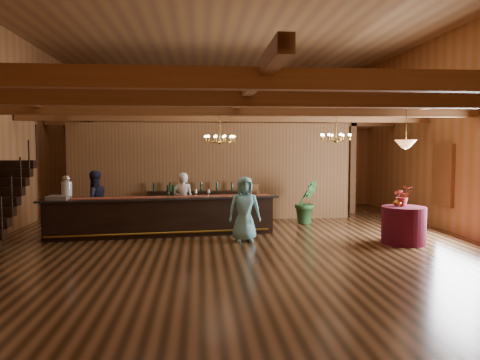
{
  "coord_description": "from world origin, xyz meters",
  "views": [
    {
      "loc": [
        -0.85,
        -11.54,
        2.32
      ],
      "look_at": [
        0.17,
        0.31,
        1.49
      ],
      "focal_mm": 35.0,
      "sensor_mm": 36.0,
      "label": 1
    }
  ],
  "objects": [
    {
      "name": "beam_grid",
      "position": [
        0.0,
        0.51,
        3.24
      ],
      "size": [
        11.9,
        13.9,
        0.39
      ],
      "color": "brown",
      "rests_on": "wall_left"
    },
    {
      "name": "window_right_back",
      "position": [
        5.95,
        1.0,
        1.55
      ],
      "size": [
        0.12,
        1.05,
        1.75
      ],
      "primitive_type": "cube",
      "color": "white",
      "rests_on": "wall_right"
    },
    {
      "name": "table_flowers",
      "position": [
        4.04,
        -0.64,
        1.15
      ],
      "size": [
        0.49,
        0.43,
        0.49
      ],
      "primitive_type": "imported",
      "rotation": [
        0.0,
        0.0,
        -0.12
      ],
      "color": "#A32727",
      "rests_on": "round_table"
    },
    {
      "name": "table_vase",
      "position": [
        3.91,
        -0.68,
        1.07
      ],
      "size": [
        0.22,
        0.22,
        0.33
      ],
      "primitive_type": "imported",
      "rotation": [
        0.0,
        0.0,
        0.42
      ],
      "color": "#B1892D",
      "rests_on": "round_table"
    },
    {
      "name": "wall_back",
      "position": [
        0.0,
        7.0,
        2.75
      ],
      "size": [
        12.0,
        0.1,
        5.5
      ],
      "primitive_type": "cube",
      "color": "#A66E45",
      "rests_on": "floor"
    },
    {
      "name": "bartender",
      "position": [
        -1.33,
        1.57,
        0.81
      ],
      "size": [
        0.63,
        0.45,
        1.62
      ],
      "primitive_type": "imported",
      "rotation": [
        0.0,
        0.0,
        3.04
      ],
      "color": "white",
      "rests_on": "floor"
    },
    {
      "name": "support_posts",
      "position": [
        0.0,
        -0.5,
        1.6
      ],
      "size": [
        9.2,
        10.2,
        3.2
      ],
      "color": "brown",
      "rests_on": "floor"
    },
    {
      "name": "floor",
      "position": [
        0.0,
        0.0,
        0.0
      ],
      "size": [
        14.0,
        14.0,
        0.0
      ],
      "primitive_type": "plane",
      "color": "brown",
      "rests_on": "ground"
    },
    {
      "name": "chandelier_right",
      "position": [
        2.72,
        0.53,
        2.6
      ],
      "size": [
        0.8,
        0.8,
        0.76
      ],
      "color": "#B1892D",
      "rests_on": "beam_grid"
    },
    {
      "name": "bar_bottle_1",
      "position": [
        -1.56,
        0.91,
        1.17
      ],
      "size": [
        0.07,
        0.07,
        0.3
      ],
      "primitive_type": "cylinder",
      "color": "black",
      "rests_on": "tasting_bar"
    },
    {
      "name": "chandelier_left",
      "position": [
        -0.32,
        1.03,
        2.56
      ],
      "size": [
        0.8,
        0.8,
        0.8
      ],
      "color": "#B1892D",
      "rests_on": "beam_grid"
    },
    {
      "name": "wall_right",
      "position": [
        6.0,
        0.0,
        2.75
      ],
      "size": [
        0.1,
        14.0,
        5.5
      ],
      "primitive_type": "cube",
      "color": "#A66E45",
      "rests_on": "floor"
    },
    {
      "name": "round_table",
      "position": [
        4.03,
        -0.77,
        0.45
      ],
      "size": [
        1.04,
        1.04,
        0.9
      ],
      "primitive_type": "cylinder",
      "color": "#5C0A1E",
      "rests_on": "floor"
    },
    {
      "name": "raffle_drum",
      "position": [
        0.57,
        1.0,
        1.2
      ],
      "size": [
        0.34,
        0.24,
        0.3
      ],
      "color": "olive",
      "rests_on": "tasting_bar"
    },
    {
      "name": "wall_front",
      "position": [
        0.0,
        -7.0,
        2.75
      ],
      "size": [
        12.0,
        0.1,
        5.5
      ],
      "primitive_type": "cube",
      "color": "#A66E45",
      "rests_on": "floor"
    },
    {
      "name": "partition_wall",
      "position": [
        -0.5,
        3.5,
        1.55
      ],
      "size": [
        9.0,
        0.18,
        3.1
      ],
      "primitive_type": "cube",
      "color": "brown",
      "rests_on": "floor"
    },
    {
      "name": "bar_bottle_0",
      "position": [
        -1.7,
        0.89,
        1.17
      ],
      "size": [
        0.07,
        0.07,
        0.3
      ],
      "primitive_type": "cylinder",
      "color": "black",
      "rests_on": "tasting_bar"
    },
    {
      "name": "backbar_shelf",
      "position": [
        -0.81,
        3.24,
        0.47
      ],
      "size": [
        3.39,
        0.87,
        0.94
      ],
      "primitive_type": "cube",
      "rotation": [
        0.0,
        0.0,
        -0.11
      ],
      "color": "black",
      "rests_on": "floor"
    },
    {
      "name": "staff_second",
      "position": [
        -3.74,
        1.4,
        0.85
      ],
      "size": [
        1.04,
        0.99,
        1.69
      ],
      "primitive_type": "imported",
      "rotation": [
        0.0,
        0.0,
        3.75
      ],
      "color": "#1F2137",
      "rests_on": "floor"
    },
    {
      "name": "guest",
      "position": [
        0.24,
        -0.16,
        0.81
      ],
      "size": [
        0.81,
        0.55,
        1.61
      ],
      "primitive_type": "imported",
      "rotation": [
        0.0,
        0.0,
        0.05
      ],
      "color": "#73C7CC",
      "rests_on": "floor"
    },
    {
      "name": "beverage_dispenser",
      "position": [
        -4.2,
        0.52,
        1.31
      ],
      "size": [
        0.26,
        0.26,
        0.6
      ],
      "color": "silver",
      "rests_on": "tasting_bar"
    },
    {
      "name": "pendant_lamp",
      "position": [
        4.03,
        -0.77,
        2.4
      ],
      "size": [
        0.52,
        0.52,
        0.9
      ],
      "color": "#B1892D",
      "rests_on": "beam_grid"
    },
    {
      "name": "floor_plant",
      "position": [
        2.39,
        2.41,
        0.67
      ],
      "size": [
        0.87,
        0.77,
        1.34
      ],
      "primitive_type": "imported",
      "rotation": [
        0.0,
        0.0,
        0.28
      ],
      "color": "#275727",
      "rests_on": "floor"
    },
    {
      "name": "backroom_boxes",
      "position": [
        -0.29,
        5.5,
        0.53
      ],
      "size": [
        4.1,
        0.6,
        1.1
      ],
      "color": "black",
      "rests_on": "floor"
    },
    {
      "name": "tasting_bar",
      "position": [
        -1.85,
        0.75,
        0.52
      ],
      "size": [
        6.19,
        1.5,
        1.03
      ],
      "rotation": [
        0.0,
        0.0,
        0.12
      ],
      "color": "black",
      "rests_on": "floor"
    },
    {
      "name": "glass_rack_tray",
      "position": [
        -4.37,
        0.4,
        1.07
      ],
      "size": [
        0.5,
        0.5,
        0.1
      ],
      "primitive_type": "cube",
      "color": "gray",
      "rests_on": "tasting_bar"
    },
    {
      "name": "ceiling",
      "position": [
        0.0,
        0.0,
        5.5
      ],
      "size": [
        14.0,
        14.0,
        0.0
      ],
      "primitive_type": "plane",
      "rotation": [
        3.14,
        0.0,
        0.0
      ],
      "color": "olive",
      "rests_on": "wall_back"
    }
  ]
}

